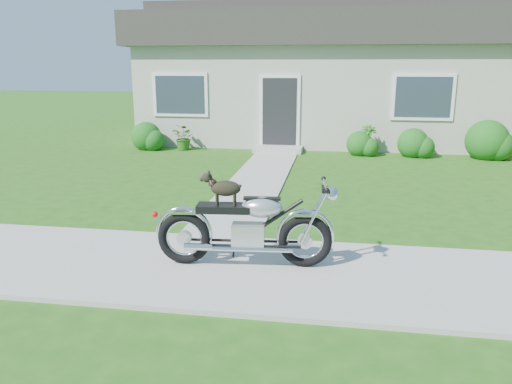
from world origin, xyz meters
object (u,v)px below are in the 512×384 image
(potted_plant_left, at_px, (184,137))
(potted_plant_right, at_px, (368,140))
(house, at_px, (334,74))
(motorcycle_with_dog, at_px, (247,226))

(potted_plant_left, bearing_deg, potted_plant_right, 0.00)
(potted_plant_left, bearing_deg, house, 38.82)
(potted_plant_left, height_order, potted_plant_right, potted_plant_right)
(house, height_order, potted_plant_left, house)
(motorcycle_with_dog, bearing_deg, potted_plant_left, 106.73)
(motorcycle_with_dog, bearing_deg, potted_plant_right, 72.07)
(motorcycle_with_dog, bearing_deg, house, 80.60)
(house, bearing_deg, potted_plant_right, -73.22)
(house, relative_size, motorcycle_with_dog, 5.67)
(house, relative_size, potted_plant_right, 15.20)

